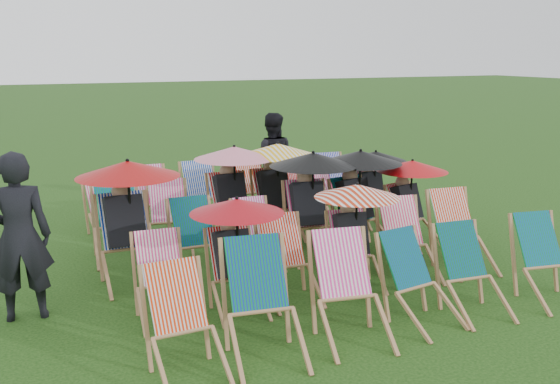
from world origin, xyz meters
name	(u,v)px	position (x,y,z in m)	size (l,w,h in m)	color
ground	(288,263)	(0.00, 0.00, 0.00)	(100.00, 100.00, 0.00)	black
deckchair_0	(185,325)	(-2.01, -2.26, 0.45)	(0.64, 0.87, 0.91)	#A5764D
deckchair_1	(264,304)	(-1.27, -2.22, 0.51)	(0.80, 1.02, 1.02)	#A5764D
deckchair_2	(351,291)	(-0.38, -2.24, 0.50)	(0.79, 1.00, 0.99)	#A5764D
deckchair_3	(422,281)	(0.46, -2.21, 0.45)	(0.72, 0.91, 0.90)	#A5764D
deckchair_4	(474,272)	(1.11, -2.23, 0.45)	(0.67, 0.88, 0.90)	#A5764D
deckchair_5	(551,261)	(2.13, -2.30, 0.46)	(0.74, 0.93, 0.92)	#A5764D
deckchair_6	(163,279)	(-1.91, -1.04, 0.43)	(0.62, 0.83, 0.86)	#A5764D
deckchair_7	(236,253)	(-1.12, -1.12, 0.63)	(1.01, 1.06, 1.20)	#A5764D
deckchair_8	(289,261)	(-0.50, -1.09, 0.45)	(0.64, 0.86, 0.90)	#A5764D
deckchair_9	(356,233)	(0.40, -1.00, 0.63)	(1.01, 1.07, 1.20)	#A5764D
deckchair_10	(409,240)	(1.14, -1.05, 0.47)	(0.74, 0.94, 0.93)	#A5764D
deckchair_11	(463,232)	(1.93, -1.09, 0.48)	(0.73, 0.95, 0.97)	#A5764D
deckchair_12	(128,220)	(-2.01, 0.19, 0.77)	(1.23, 1.27, 1.45)	#A5764D
deckchair_13	(198,240)	(-1.21, 0.00, 0.46)	(0.62, 0.86, 0.93)	#A5764D
deckchair_14	(257,235)	(-0.40, 0.08, 0.42)	(0.59, 0.80, 0.84)	#A5764D
deckchair_15	(312,203)	(0.42, 0.17, 0.74)	(1.18, 1.26, 1.40)	#A5764D
deckchair_16	(362,198)	(1.21, 0.19, 0.72)	(1.16, 1.24, 1.37)	#A5764D
deckchair_17	(413,201)	(1.99, 0.05, 0.63)	(1.01, 1.10, 1.20)	#A5764D
deckchair_18	(118,220)	(-1.97, 1.15, 0.52)	(0.76, 1.01, 1.03)	#A5764D
deckchair_19	(169,217)	(-1.26, 1.23, 0.46)	(0.75, 0.94, 0.93)	#A5764D
deckchair_20	(234,193)	(-0.30, 1.20, 0.73)	(1.17, 1.21, 1.38)	#A5764D
deckchair_21	(277,188)	(0.39, 1.22, 0.73)	(1.16, 1.22, 1.38)	#A5764D
deckchair_22	(328,199)	(1.24, 1.20, 0.48)	(0.77, 0.98, 0.97)	#A5764D
deckchair_23	(375,186)	(2.10, 1.23, 0.61)	(0.98, 1.03, 1.16)	#A5764D
deckchair_24	(107,207)	(-1.94, 2.32, 0.43)	(0.67, 0.86, 0.86)	#A5764D
deckchair_25	(153,200)	(-1.25, 2.27, 0.48)	(0.65, 0.90, 0.96)	#A5764D
deckchair_26	(204,194)	(-0.40, 2.36, 0.48)	(0.66, 0.90, 0.96)	#A5764D
deckchair_27	(254,188)	(0.50, 2.42, 0.48)	(0.66, 0.91, 0.97)	#A5764D
deckchair_28	(297,190)	(1.23, 2.29, 0.41)	(0.61, 0.80, 0.82)	#A5764D
deckchair_29	(335,182)	(1.99, 2.33, 0.47)	(0.69, 0.91, 0.94)	#A5764D
person_left	(19,237)	(-3.22, -0.43, 0.88)	(0.64, 0.42, 1.76)	black
person_rear	(272,160)	(1.01, 2.88, 0.84)	(0.82, 0.64, 1.68)	black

